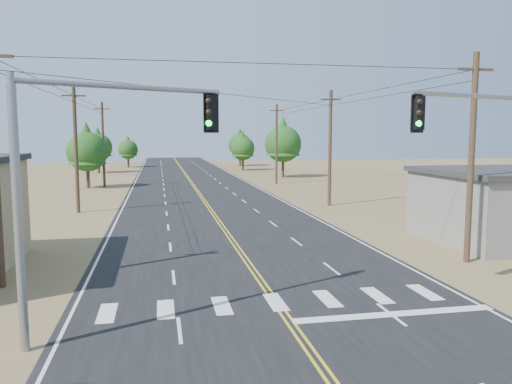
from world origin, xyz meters
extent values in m
cube|color=black|center=(0.00, 30.00, 0.01)|extent=(15.00, 200.00, 0.02)
cylinder|color=#4C3826|center=(-10.50, 32.00, 5.00)|extent=(0.30, 0.30, 10.00)
cube|color=#4C3826|center=(-10.50, 32.00, 9.20)|extent=(1.80, 0.12, 0.12)
cylinder|color=#4C3826|center=(-10.50, 52.00, 5.00)|extent=(0.30, 0.30, 10.00)
cube|color=#4C3826|center=(-10.50, 52.00, 9.20)|extent=(1.80, 0.12, 0.12)
cylinder|color=#4C3826|center=(10.50, 12.00, 5.00)|extent=(0.30, 0.30, 10.00)
cube|color=#4C3826|center=(10.50, 12.00, 9.20)|extent=(1.80, 0.12, 0.12)
cylinder|color=#4C3826|center=(10.50, 32.00, 5.00)|extent=(0.30, 0.30, 10.00)
cube|color=#4C3826|center=(10.50, 32.00, 9.20)|extent=(1.80, 0.12, 0.12)
cylinder|color=#4C3826|center=(10.50, 52.00, 5.00)|extent=(0.30, 0.30, 10.00)
cube|color=#4C3826|center=(10.50, 52.00, 9.20)|extent=(1.80, 0.12, 0.12)
cylinder|color=gray|center=(-8.00, 5.35, 3.76)|extent=(0.26, 0.26, 7.52)
cylinder|color=gray|center=(-8.00, 5.35, 7.52)|extent=(0.19, 0.19, 0.64)
cylinder|color=gray|center=(-5.03, 6.71, 7.62)|extent=(6.02, 2.87, 0.17)
cube|color=black|center=(-2.34, 7.94, 6.92)|extent=(0.48, 0.45, 1.18)
sphere|color=black|center=(-2.42, 7.76, 7.30)|extent=(0.21, 0.21, 0.21)
sphere|color=black|center=(-2.42, 7.76, 6.92)|extent=(0.21, 0.21, 0.21)
sphere|color=#0CE533|center=(-2.42, 7.76, 6.55)|extent=(0.21, 0.21, 0.21)
cylinder|color=gray|center=(7.67, 7.86, 7.62)|extent=(6.20, 1.99, 0.17)
cube|color=black|center=(4.90, 7.03, 6.93)|extent=(0.45, 0.42, 1.18)
sphere|color=black|center=(4.84, 6.85, 7.30)|extent=(0.21, 0.21, 0.21)
sphere|color=black|center=(4.84, 6.85, 6.93)|extent=(0.21, 0.21, 0.21)
sphere|color=#0CE533|center=(4.84, 6.85, 6.55)|extent=(0.21, 0.21, 0.21)
cylinder|color=#3F2D1E|center=(-12.26, 51.37, 1.39)|extent=(0.40, 0.40, 2.78)
cone|color=#174A15|center=(-12.26, 51.37, 5.25)|extent=(4.33, 4.33, 4.94)
sphere|color=#174A15|center=(-12.26, 51.37, 4.25)|extent=(4.64, 4.64, 4.64)
cylinder|color=#3F2D1E|center=(-13.80, 75.78, 1.36)|extent=(0.44, 0.44, 2.73)
cone|color=#174A15|center=(-13.80, 75.78, 5.15)|extent=(4.24, 4.24, 4.84)
sphere|color=#174A15|center=(-13.80, 75.78, 4.16)|extent=(4.54, 4.54, 4.54)
cylinder|color=#3F2D1E|center=(-9.84, 89.35, 1.12)|extent=(0.39, 0.39, 2.24)
cone|color=#174A15|center=(-9.84, 89.35, 4.23)|extent=(3.48, 3.48, 3.98)
sphere|color=#174A15|center=(-9.84, 89.35, 3.42)|extent=(3.73, 3.73, 3.73)
cylinder|color=#3F2D1E|center=(13.72, 61.39, 1.59)|extent=(0.41, 0.41, 3.19)
cone|color=#174A15|center=(13.72, 61.39, 6.02)|extent=(4.96, 4.96, 5.67)
sphere|color=#174A15|center=(13.72, 61.39, 4.87)|extent=(5.32, 5.32, 5.32)
cylinder|color=#3F2D1E|center=(10.40, 77.03, 1.25)|extent=(0.41, 0.41, 2.51)
cone|color=#174A15|center=(10.40, 77.03, 4.74)|extent=(3.90, 3.90, 4.46)
sphere|color=#174A15|center=(10.40, 77.03, 3.83)|extent=(4.18, 4.18, 4.18)
cylinder|color=#3F2D1E|center=(12.00, 89.82, 1.37)|extent=(0.41, 0.41, 2.75)
cone|color=#174A15|center=(12.00, 89.82, 5.19)|extent=(4.28, 4.28, 4.89)
sphere|color=#174A15|center=(12.00, 89.82, 4.20)|extent=(4.58, 4.58, 4.58)
camera|label=1|loc=(-4.13, -9.34, 6.14)|focal=35.00mm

